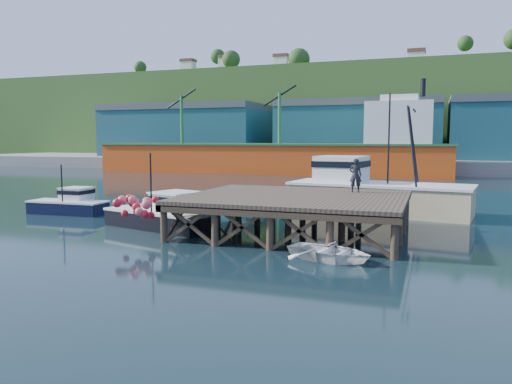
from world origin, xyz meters
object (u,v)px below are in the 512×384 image
at_px(trawler, 375,189).
at_px(dinghy, 330,252).
at_px(boat_black, 164,214).
at_px(dockworker, 355,175).
at_px(boat_navy, 70,203).

distance_m(trawler, dinghy, 15.02).
relative_size(boat_black, dinghy, 2.01).
xyz_separation_m(trawler, dockworker, (-0.49, -6.40, 1.40)).
bearing_deg(trawler, boat_black, -130.12).
height_order(boat_black, dinghy, boat_black).
xyz_separation_m(boat_black, dockworker, (10.75, 3.62, 2.31)).
relative_size(boat_black, dockworker, 3.82).
distance_m(boat_black, dockworker, 11.57).
xyz_separation_m(boat_black, trawler, (11.23, 10.02, 0.91)).
bearing_deg(dinghy, boat_black, 83.68).
distance_m(dinghy, dockworker, 8.98).
xyz_separation_m(boat_navy, dinghy, (20.16, -7.72, -0.31)).
relative_size(boat_navy, dinghy, 1.50).
height_order(boat_navy, boat_black, boat_black).
relative_size(boat_navy, boat_black, 0.74).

